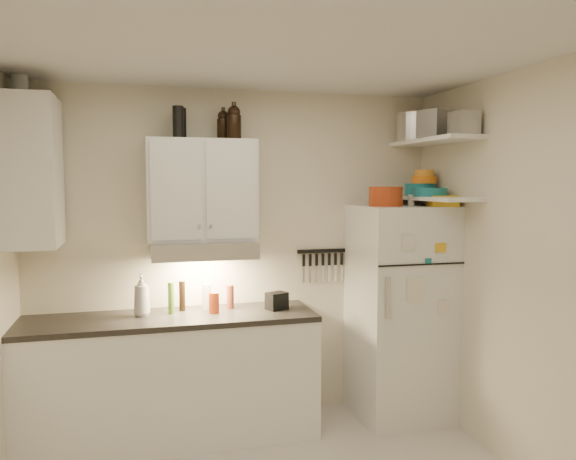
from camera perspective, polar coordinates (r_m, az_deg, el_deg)
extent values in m
cube|color=silver|center=(3.06, -0.10, 18.64)|extent=(3.20, 3.00, 0.02)
cube|color=beige|center=(4.49, -5.14, -2.63)|extent=(3.20, 0.02, 2.60)
cube|color=beige|center=(3.78, 24.29, -4.43)|extent=(0.02, 3.00, 2.60)
cube|color=white|center=(4.32, -11.74, -14.74)|extent=(2.10, 0.60, 0.88)
cube|color=black|center=(4.19, -11.85, -8.80)|extent=(2.10, 0.62, 0.04)
cube|color=white|center=(4.23, -8.79, 4.02)|extent=(0.80, 0.33, 0.75)
cube|color=white|center=(4.12, -24.53, 5.37)|extent=(0.33, 0.55, 1.00)
cube|color=silver|center=(4.20, -8.61, -1.94)|extent=(0.76, 0.46, 0.12)
cube|color=white|center=(4.63, 11.29, -8.14)|extent=(0.70, 0.68, 1.70)
cube|color=white|center=(4.50, 14.66, 8.75)|extent=(0.30, 0.95, 0.03)
cube|color=white|center=(4.49, 14.54, 3.13)|extent=(0.30, 0.95, 0.03)
cube|color=black|center=(4.63, 3.48, -2.14)|extent=(0.42, 0.02, 0.03)
cylinder|color=#9F3212|center=(4.38, 9.89, 3.38)|extent=(0.33, 0.33, 0.15)
cube|color=gold|center=(4.43, 15.42, 2.86)|extent=(0.26, 0.29, 0.08)
cylinder|color=silver|center=(4.52, 12.43, 2.98)|extent=(0.06, 0.06, 0.09)
cylinder|color=silver|center=(4.69, 12.86, 10.13)|extent=(0.37, 0.37, 0.22)
cube|color=#AAAAAD|center=(4.41, 14.70, 10.36)|extent=(0.26, 0.25, 0.21)
cube|color=#AAAAAD|center=(4.23, 17.45, 10.29)|extent=(0.17, 0.17, 0.17)
cylinder|color=#16717E|center=(4.70, 13.27, 4.02)|extent=(0.25, 0.25, 0.10)
cylinder|color=orange|center=(4.67, 13.66, 4.98)|extent=(0.20, 0.20, 0.06)
cylinder|color=orange|center=(4.67, 13.67, 5.65)|extent=(0.16, 0.16, 0.05)
cylinder|color=#16717E|center=(4.46, 14.24, 3.74)|extent=(0.31, 0.31, 0.07)
cylinder|color=black|center=(4.27, -10.82, 10.56)|extent=(0.08, 0.08, 0.23)
cylinder|color=black|center=(4.17, -11.10, 10.71)|extent=(0.08, 0.08, 0.23)
cylinder|color=silver|center=(4.27, -25.60, 13.03)|extent=(0.12, 0.12, 0.15)
imported|color=white|center=(4.20, -14.65, -6.17)|extent=(0.16, 0.16, 0.34)
cylinder|color=brown|center=(4.34, -5.89, -6.77)|extent=(0.06, 0.06, 0.18)
cylinder|color=#45741D|center=(4.23, -11.80, -6.78)|extent=(0.05, 0.05, 0.23)
cylinder|color=black|center=(4.31, -10.70, -6.60)|extent=(0.06, 0.06, 0.22)
cylinder|color=silver|center=(4.32, -8.26, -6.72)|extent=(0.08, 0.08, 0.20)
cylinder|color=#9F3212|center=(4.20, -7.53, -7.35)|extent=(0.10, 0.10, 0.15)
cube|color=black|center=(4.29, -1.15, -7.21)|extent=(0.18, 0.16, 0.13)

